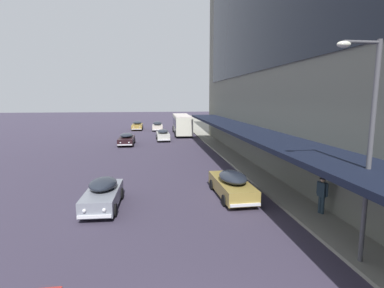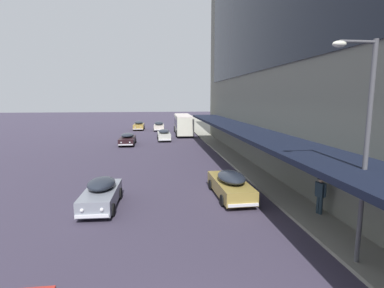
{
  "view_description": "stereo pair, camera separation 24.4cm",
  "coord_description": "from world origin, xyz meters",
  "px_view_note": "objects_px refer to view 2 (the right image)",
  "views": [
    {
      "loc": [
        -0.59,
        -5.0,
        5.71
      ],
      "look_at": [
        2.81,
        20.68,
        1.71
      ],
      "focal_mm": 28.0,
      "sensor_mm": 36.0,
      "label": 1
    },
    {
      "loc": [
        -0.35,
        -5.03,
        5.71
      ],
      "look_at": [
        2.81,
        20.68,
        1.71
      ],
      "focal_mm": 28.0,
      "sensor_mm": 36.0,
      "label": 2
    }
  ],
  "objects_px": {
    "sedan_trailing_mid": "(139,125)",
    "sedan_oncoming_front": "(164,135)",
    "pedestrian_at_kerb": "(320,193)",
    "sedan_lead_mid": "(128,139)",
    "sedan_second_near": "(230,184)",
    "street_lamp": "(363,139)",
    "transit_bus_kerbside_front": "(183,123)",
    "sedan_lead_near": "(159,126)",
    "sedan_oncoming_rear": "(101,193)"
  },
  "relations": [
    {
      "from": "sedan_lead_mid",
      "to": "sedan_lead_near",
      "type": "bearing_deg",
      "value": 75.33
    },
    {
      "from": "sedan_trailing_mid",
      "to": "pedestrian_at_kerb",
      "type": "height_order",
      "value": "pedestrian_at_kerb"
    },
    {
      "from": "pedestrian_at_kerb",
      "to": "street_lamp",
      "type": "bearing_deg",
      "value": -105.98
    },
    {
      "from": "sedan_second_near",
      "to": "sedan_trailing_mid",
      "type": "xyz_separation_m",
      "value": [
        -7.2,
        38.25,
        0.03
      ]
    },
    {
      "from": "sedan_second_near",
      "to": "street_lamp",
      "type": "height_order",
      "value": "street_lamp"
    },
    {
      "from": "sedan_second_near",
      "to": "sedan_lead_mid",
      "type": "bearing_deg",
      "value": 110.23
    },
    {
      "from": "sedan_second_near",
      "to": "sedan_trailing_mid",
      "type": "bearing_deg",
      "value": 100.66
    },
    {
      "from": "sedan_trailing_mid",
      "to": "sedan_oncoming_front",
      "type": "xyz_separation_m",
      "value": [
        4.08,
        -14.19,
        -0.03
      ]
    },
    {
      "from": "sedan_lead_mid",
      "to": "sedan_second_near",
      "type": "xyz_separation_m",
      "value": [
        7.69,
        -20.86,
        0.05
      ]
    },
    {
      "from": "sedan_oncoming_front",
      "to": "pedestrian_at_kerb",
      "type": "relative_size",
      "value": 2.53
    },
    {
      "from": "transit_bus_kerbside_front",
      "to": "street_lamp",
      "type": "bearing_deg",
      "value": -86.62
    },
    {
      "from": "sedan_second_near",
      "to": "sedan_lead_near",
      "type": "bearing_deg",
      "value": 95.67
    },
    {
      "from": "sedan_lead_mid",
      "to": "sedan_lead_near",
      "type": "xyz_separation_m",
      "value": [
        4.07,
        15.56,
        0.09
      ]
    },
    {
      "from": "transit_bus_kerbside_front",
      "to": "sedan_trailing_mid",
      "type": "distance_m",
      "value": 10.73
    },
    {
      "from": "sedan_second_near",
      "to": "street_lamp",
      "type": "distance_m",
      "value": 8.72
    },
    {
      "from": "sedan_second_near",
      "to": "transit_bus_kerbside_front",
      "type": "bearing_deg",
      "value": 89.8
    },
    {
      "from": "sedan_second_near",
      "to": "street_lamp",
      "type": "xyz_separation_m",
      "value": [
        2.36,
        -7.57,
        3.64
      ]
    },
    {
      "from": "transit_bus_kerbside_front",
      "to": "sedan_oncoming_rear",
      "type": "xyz_separation_m",
      "value": [
        -7.25,
        -31.23,
        -1.01
      ]
    },
    {
      "from": "sedan_lead_near",
      "to": "pedestrian_at_kerb",
      "type": "height_order",
      "value": "pedestrian_at_kerb"
    },
    {
      "from": "sedan_oncoming_front",
      "to": "sedan_oncoming_rear",
      "type": "bearing_deg",
      "value": -99.19
    },
    {
      "from": "sedan_oncoming_front",
      "to": "sedan_oncoming_rear",
      "type": "relative_size",
      "value": 1.08
    },
    {
      "from": "sedan_second_near",
      "to": "sedan_trailing_mid",
      "type": "relative_size",
      "value": 1.1
    },
    {
      "from": "sedan_oncoming_front",
      "to": "street_lamp",
      "type": "xyz_separation_m",
      "value": [
        5.48,
        -31.63,
        3.64
      ]
    },
    {
      "from": "sedan_oncoming_rear",
      "to": "pedestrian_at_kerb",
      "type": "bearing_deg",
      "value": -13.68
    },
    {
      "from": "sedan_trailing_mid",
      "to": "sedan_oncoming_front",
      "type": "bearing_deg",
      "value": -73.97
    },
    {
      "from": "sedan_trailing_mid",
      "to": "street_lamp",
      "type": "height_order",
      "value": "street_lamp"
    },
    {
      "from": "sedan_lead_mid",
      "to": "sedan_oncoming_front",
      "type": "bearing_deg",
      "value": 35.04
    },
    {
      "from": "sedan_trailing_mid",
      "to": "sedan_oncoming_rear",
      "type": "xyz_separation_m",
      "value": [
        0.06,
        -39.02,
        -0.03
      ]
    },
    {
      "from": "sedan_oncoming_front",
      "to": "sedan_oncoming_rear",
      "type": "xyz_separation_m",
      "value": [
        -4.02,
        -24.83,
        -0.01
      ]
    },
    {
      "from": "sedan_oncoming_front",
      "to": "sedan_lead_mid",
      "type": "bearing_deg",
      "value": -144.96
    },
    {
      "from": "transit_bus_kerbside_front",
      "to": "sedan_oncoming_front",
      "type": "xyz_separation_m",
      "value": [
        -3.23,
        -6.4,
        -1.01
      ]
    },
    {
      "from": "sedan_lead_mid",
      "to": "street_lamp",
      "type": "height_order",
      "value": "street_lamp"
    },
    {
      "from": "transit_bus_kerbside_front",
      "to": "sedan_oncoming_front",
      "type": "height_order",
      "value": "transit_bus_kerbside_front"
    },
    {
      "from": "transit_bus_kerbside_front",
      "to": "sedan_second_near",
      "type": "xyz_separation_m",
      "value": [
        -0.11,
        -30.46,
        -1.01
      ]
    },
    {
      "from": "sedan_second_near",
      "to": "sedan_oncoming_front",
      "type": "height_order",
      "value": "sedan_second_near"
    },
    {
      "from": "sedan_lead_mid",
      "to": "pedestrian_at_kerb",
      "type": "height_order",
      "value": "pedestrian_at_kerb"
    },
    {
      "from": "sedan_oncoming_front",
      "to": "pedestrian_at_kerb",
      "type": "distance_m",
      "value": 28.23
    },
    {
      "from": "pedestrian_at_kerb",
      "to": "sedan_lead_near",
      "type": "bearing_deg",
      "value": 100.22
    },
    {
      "from": "sedan_trailing_mid",
      "to": "sedan_oncoming_front",
      "type": "height_order",
      "value": "sedan_trailing_mid"
    },
    {
      "from": "sedan_oncoming_rear",
      "to": "street_lamp",
      "type": "distance_m",
      "value": 12.24
    },
    {
      "from": "transit_bus_kerbside_front",
      "to": "street_lamp",
      "type": "xyz_separation_m",
      "value": [
        2.25,
        -38.03,
        2.63
      ]
    },
    {
      "from": "sedan_lead_mid",
      "to": "sedan_trailing_mid",
      "type": "distance_m",
      "value": 17.4
    },
    {
      "from": "sedan_lead_mid",
      "to": "sedan_trailing_mid",
      "type": "height_order",
      "value": "sedan_trailing_mid"
    },
    {
      "from": "pedestrian_at_kerb",
      "to": "street_lamp",
      "type": "height_order",
      "value": "street_lamp"
    },
    {
      "from": "transit_bus_kerbside_front",
      "to": "street_lamp",
      "type": "distance_m",
      "value": 38.19
    },
    {
      "from": "sedan_oncoming_front",
      "to": "street_lamp",
      "type": "relative_size",
      "value": 0.64
    },
    {
      "from": "transit_bus_kerbside_front",
      "to": "sedan_oncoming_rear",
      "type": "bearing_deg",
      "value": -103.07
    },
    {
      "from": "sedan_oncoming_rear",
      "to": "transit_bus_kerbside_front",
      "type": "bearing_deg",
      "value": 76.93
    },
    {
      "from": "sedan_lead_near",
      "to": "sedan_oncoming_rear",
      "type": "bearing_deg",
      "value": -95.41
    },
    {
      "from": "sedan_lead_near",
      "to": "sedan_second_near",
      "type": "bearing_deg",
      "value": -84.33
    }
  ]
}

